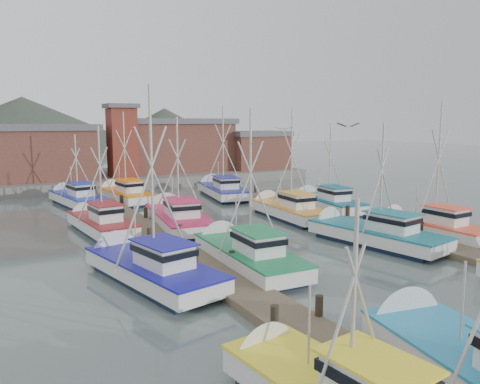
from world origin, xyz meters
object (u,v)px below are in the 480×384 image
boat_4 (244,253)px  boat_8 (176,217)px  lookout_tower (122,140)px  boat_12 (124,194)px

boat_4 → boat_8: (0.37, 10.84, -0.00)m
lookout_tower → boat_4: bearing=-94.6°
boat_8 → boat_12: size_ratio=1.10×
lookout_tower → boat_4: size_ratio=0.93×
lookout_tower → boat_8: lookout_tower is taller
boat_4 → boat_12: boat_12 is taller
boat_4 → boat_8: boat_4 is taller
lookout_tower → boat_12: lookout_tower is taller
boat_8 → boat_4: bearing=-84.1°
lookout_tower → boat_8: 23.89m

